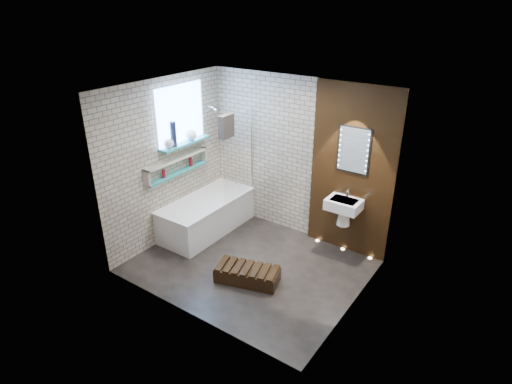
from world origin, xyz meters
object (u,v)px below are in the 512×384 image
Objects in this scene: led_mirror at (354,150)px; walnut_step at (247,275)px; bathtub at (207,215)px; bath_screen at (238,156)px; washbasin at (344,208)px.

led_mirror reaches higher than walnut_step.
bath_screen reaches higher than bathtub.
walnut_step is at bearing -116.17° from led_mirror.
walnut_step is (1.05, -1.22, -1.18)m from bath_screen.
washbasin is 0.83× the size of led_mirror.
bathtub is at bearing -163.99° from washbasin.
washbasin is at bearing -90.00° from led_mirror.
led_mirror reaches higher than bath_screen.
bath_screen is 1.89m from washbasin.
led_mirror is at bearing 63.83° from walnut_step.
bath_screen is at bearing -169.34° from led_mirror.
walnut_step is (-0.77, -1.40, -0.69)m from washbasin.
walnut_step is (1.41, -0.78, -0.19)m from bathtub.
bath_screen is 2.41× the size of washbasin.
bath_screen is at bearing 130.91° from walnut_step.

